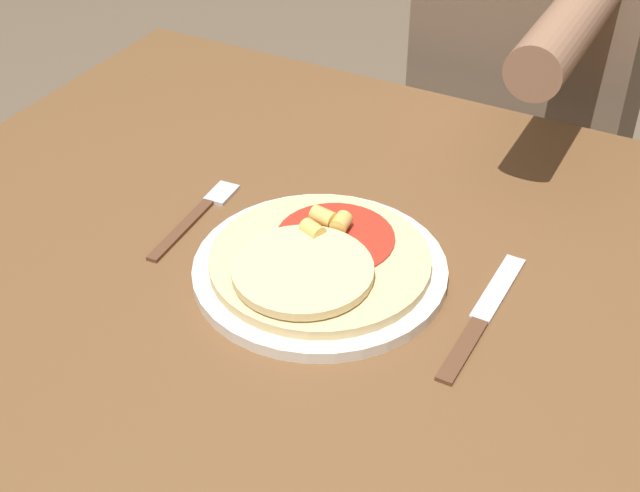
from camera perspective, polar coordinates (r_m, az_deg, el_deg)
The scene contains 6 objects.
dining_table at distance 1.09m, azimuth -1.79°, elevation -5.16°, with size 1.03×0.90×0.72m.
plate at distance 0.98m, azimuth -0.00°, elevation -1.53°, with size 0.28×0.28×0.01m.
pizza at distance 0.97m, azimuth -0.18°, elevation -0.92°, with size 0.24×0.24×0.04m.
fork at distance 1.09m, azimuth -7.79°, elevation 2.03°, with size 0.03×0.18×0.00m.
knife at distance 0.95m, azimuth 10.28°, elevation -4.51°, with size 0.02×0.22×0.00m.
person_diner at distance 1.51m, azimuth 13.31°, elevation 11.04°, with size 0.34×0.52×1.22m.
Camera 1 is at (0.41, -0.70, 1.34)m, focal length 50.00 mm.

